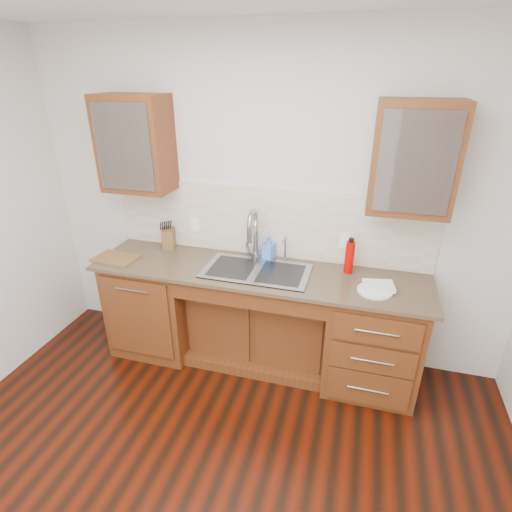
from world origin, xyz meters
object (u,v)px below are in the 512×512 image
(knife_block, at_px, (169,238))
(cutting_board, at_px, (116,258))
(water_bottle, at_px, (349,257))
(soap_bottle, at_px, (269,247))
(plate, at_px, (375,291))

(knife_block, bearing_deg, cutting_board, -146.46)
(cutting_board, bearing_deg, water_bottle, 8.46)
(water_bottle, bearing_deg, soap_bottle, 172.88)
(plate, bearing_deg, soap_bottle, 158.91)
(plate, bearing_deg, water_bottle, 129.24)
(plate, distance_m, cutting_board, 2.12)
(cutting_board, bearing_deg, plate, 0.79)
(water_bottle, xyz_separation_m, cutting_board, (-1.91, -0.28, -0.12))
(water_bottle, distance_m, knife_block, 1.59)
(water_bottle, distance_m, plate, 0.35)
(water_bottle, height_order, plate, water_bottle)
(water_bottle, height_order, knife_block, water_bottle)
(water_bottle, relative_size, cutting_board, 0.74)
(knife_block, bearing_deg, plate, -25.36)
(knife_block, distance_m, cutting_board, 0.49)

